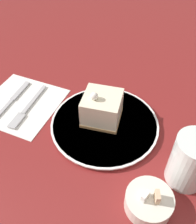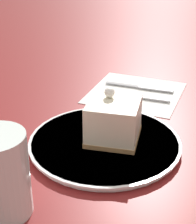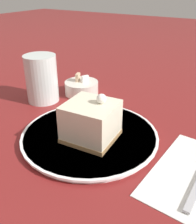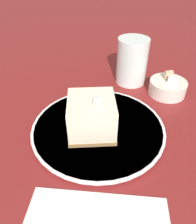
{
  "view_description": "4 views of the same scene",
  "coord_description": "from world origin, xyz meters",
  "px_view_note": "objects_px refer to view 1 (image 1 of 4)",
  "views": [
    {
      "loc": [
        -0.16,
        0.43,
        0.48
      ],
      "look_at": [
        -0.03,
        0.05,
        0.07
      ],
      "focal_mm": 40.0,
      "sensor_mm": 36.0,
      "label": 1
    },
    {
      "loc": [
        -0.59,
        -0.13,
        0.36
      ],
      "look_at": [
        -0.02,
        0.04,
        0.06
      ],
      "focal_mm": 60.0,
      "sensor_mm": 36.0,
      "label": 2
    },
    {
      "loc": [
        0.2,
        -0.32,
        0.28
      ],
      "look_at": [
        -0.02,
        0.04,
        0.06
      ],
      "focal_mm": 40.0,
      "sensor_mm": 36.0,
      "label": 3
    },
    {
      "loc": [
        0.3,
        0.03,
        0.31
      ],
      "look_at": [
        -0.04,
        0.03,
        0.05
      ],
      "focal_mm": 35.0,
      "sensor_mm": 36.0,
      "label": 4
    }
  ],
  "objects_px": {
    "sugar_bowl": "(149,202)",
    "drinking_glass": "(191,161)",
    "knife": "(15,96)",
    "cake_slice": "(102,108)",
    "fork": "(26,109)",
    "plate": "(105,124)"
  },
  "relations": [
    {
      "from": "knife",
      "to": "sugar_bowl",
      "type": "xyz_separation_m",
      "value": [
        -0.42,
        0.19,
        0.01
      ]
    },
    {
      "from": "plate",
      "to": "drinking_glass",
      "type": "relative_size",
      "value": 2.25
    },
    {
      "from": "fork",
      "to": "sugar_bowl",
      "type": "distance_m",
      "value": 0.39
    },
    {
      "from": "fork",
      "to": "drinking_glass",
      "type": "bearing_deg",
      "value": 172.18
    },
    {
      "from": "drinking_glass",
      "to": "plate",
      "type": "bearing_deg",
      "value": -22.74
    },
    {
      "from": "cake_slice",
      "to": "drinking_glass",
      "type": "xyz_separation_m",
      "value": [
        -0.22,
        0.1,
        0.01
      ]
    },
    {
      "from": "fork",
      "to": "knife",
      "type": "distance_m",
      "value": 0.07
    },
    {
      "from": "knife",
      "to": "drinking_glass",
      "type": "distance_m",
      "value": 0.49
    },
    {
      "from": "plate",
      "to": "drinking_glass",
      "type": "bearing_deg",
      "value": 157.26
    },
    {
      "from": "plate",
      "to": "fork",
      "type": "distance_m",
      "value": 0.22
    },
    {
      "from": "plate",
      "to": "fork",
      "type": "relative_size",
      "value": 1.54
    },
    {
      "from": "plate",
      "to": "cake_slice",
      "type": "xyz_separation_m",
      "value": [
        0.01,
        -0.01,
        0.04
      ]
    },
    {
      "from": "cake_slice",
      "to": "drinking_glass",
      "type": "bearing_deg",
      "value": 151.19
    },
    {
      "from": "cake_slice",
      "to": "knife",
      "type": "relative_size",
      "value": 0.6
    },
    {
      "from": "cake_slice",
      "to": "knife",
      "type": "xyz_separation_m",
      "value": [
        0.26,
        -0.01,
        -0.04
      ]
    },
    {
      "from": "cake_slice",
      "to": "drinking_glass",
      "type": "height_order",
      "value": "drinking_glass"
    },
    {
      "from": "plate",
      "to": "drinking_glass",
      "type": "xyz_separation_m",
      "value": [
        -0.2,
        0.09,
        0.05
      ]
    },
    {
      "from": "cake_slice",
      "to": "sugar_bowl",
      "type": "height_order",
      "value": "cake_slice"
    },
    {
      "from": "knife",
      "to": "sugar_bowl",
      "type": "distance_m",
      "value": 0.46
    },
    {
      "from": "drinking_glass",
      "to": "fork",
      "type": "bearing_deg",
      "value": -9.45
    },
    {
      "from": "cake_slice",
      "to": "fork",
      "type": "bearing_deg",
      "value": 3.28
    },
    {
      "from": "sugar_bowl",
      "to": "drinking_glass",
      "type": "xyz_separation_m",
      "value": [
        -0.06,
        -0.09,
        0.04
      ]
    }
  ]
}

